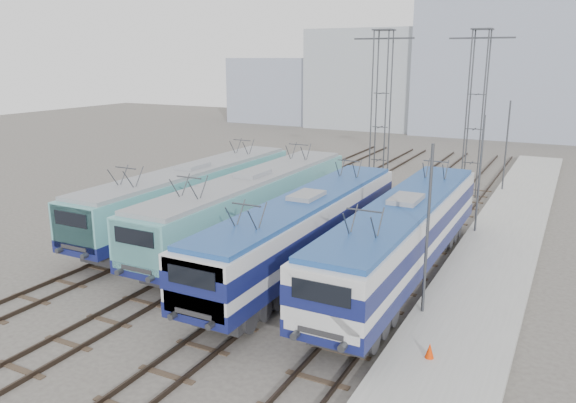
% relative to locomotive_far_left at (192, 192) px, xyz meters
% --- Properties ---
extents(ground, '(160.00, 160.00, 0.00)m').
position_rel_locomotive_far_left_xyz_m(ground, '(6.75, -7.49, -2.29)').
color(ground, '#514C47').
extents(platform, '(4.00, 70.00, 0.30)m').
position_rel_locomotive_far_left_xyz_m(platform, '(16.95, 0.51, -2.14)').
color(platform, '#9E9E99').
rests_on(platform, ground).
extents(locomotive_far_left, '(2.91, 18.40, 3.46)m').
position_rel_locomotive_far_left_xyz_m(locomotive_far_left, '(0.00, 0.00, 0.00)').
color(locomotive_far_left, '#12184F').
rests_on(locomotive_far_left, ground).
extents(locomotive_center_left, '(2.97, 18.75, 3.53)m').
position_rel_locomotive_far_left_xyz_m(locomotive_center_left, '(4.50, -0.62, 0.04)').
color(locomotive_center_left, '#12184F').
rests_on(locomotive_center_left, ground).
extents(locomotive_center_right, '(2.84, 17.94, 3.37)m').
position_rel_locomotive_far_left_xyz_m(locomotive_center_right, '(9.00, -3.15, 0.00)').
color(locomotive_center_right, '#12184F').
rests_on(locomotive_center_right, ground).
extents(locomotive_far_right, '(2.94, 18.57, 3.49)m').
position_rel_locomotive_far_left_xyz_m(locomotive_far_right, '(13.50, -2.19, 0.08)').
color(locomotive_far_right, '#12184F').
rests_on(locomotive_far_right, ground).
extents(catenary_tower_west, '(4.50, 1.20, 12.00)m').
position_rel_locomotive_far_left_xyz_m(catenary_tower_west, '(6.75, 14.51, 4.35)').
color(catenary_tower_west, '#3F4247').
rests_on(catenary_tower_west, ground).
extents(catenary_tower_east, '(4.50, 1.20, 12.00)m').
position_rel_locomotive_far_left_xyz_m(catenary_tower_east, '(13.25, 16.51, 4.35)').
color(catenary_tower_east, '#3F4247').
rests_on(catenary_tower_east, ground).
extents(mast_front, '(0.12, 0.12, 7.00)m').
position_rel_locomotive_far_left_xyz_m(mast_front, '(15.35, -5.49, 1.21)').
color(mast_front, '#3F4247').
rests_on(mast_front, ground).
extents(mast_mid, '(0.12, 0.12, 7.00)m').
position_rel_locomotive_far_left_xyz_m(mast_mid, '(15.35, 6.51, 1.21)').
color(mast_mid, '#3F4247').
rests_on(mast_mid, ground).
extents(mast_rear, '(0.12, 0.12, 7.00)m').
position_rel_locomotive_far_left_xyz_m(mast_rear, '(15.35, 18.51, 1.21)').
color(mast_rear, '#3F4247').
rests_on(mast_rear, ground).
extents(safety_cone, '(0.30, 0.30, 0.53)m').
position_rel_locomotive_far_left_xyz_m(safety_cone, '(16.47, -8.96, -1.72)').
color(safety_cone, red).
rests_on(safety_cone, platform).
extents(building_west, '(18.00, 12.00, 14.00)m').
position_rel_locomotive_far_left_xyz_m(building_west, '(-7.25, 54.51, 4.71)').
color(building_west, '#949DA5').
rests_on(building_west, ground).
extents(building_center, '(22.00, 14.00, 18.00)m').
position_rel_locomotive_far_left_xyz_m(building_center, '(10.75, 54.51, 6.71)').
color(building_center, '#8891A6').
rests_on(building_center, ground).
extents(building_far_west, '(14.00, 10.00, 10.00)m').
position_rel_locomotive_far_left_xyz_m(building_far_west, '(-23.25, 54.51, 2.71)').
color(building_far_west, '#8891A6').
rests_on(building_far_west, ground).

